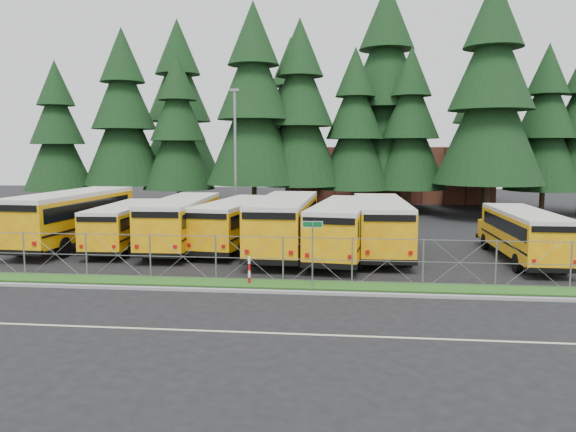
{
  "coord_description": "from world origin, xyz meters",
  "views": [
    {
      "loc": [
        1.82,
        -24.92,
        5.75
      ],
      "look_at": [
        -1.33,
        4.0,
        2.29
      ],
      "focal_mm": 35.0,
      "sensor_mm": 36.0,
      "label": 1
    }
  ],
  "objects_px": {
    "bus_2": "(183,223)",
    "bus_5": "(344,230)",
    "bus_0": "(76,219)",
    "bus_1": "(127,226)",
    "bus_6": "(380,227)",
    "striped_bollard": "(249,270)",
    "bus_3": "(237,224)",
    "street_sign": "(313,240)",
    "bus_4": "(285,225)",
    "bus_east": "(522,236)",
    "light_standard": "(235,153)"
  },
  "relations": [
    {
      "from": "bus_1",
      "to": "bus_4",
      "type": "xyz_separation_m",
      "value": [
        9.37,
        -0.68,
        0.27
      ]
    },
    {
      "from": "bus_3",
      "to": "bus_5",
      "type": "height_order",
      "value": "bus_5"
    },
    {
      "from": "bus_3",
      "to": "bus_1",
      "type": "bearing_deg",
      "value": -166.22
    },
    {
      "from": "bus_1",
      "to": "street_sign",
      "type": "xyz_separation_m",
      "value": [
        11.37,
        -8.34,
        0.74
      ]
    },
    {
      "from": "street_sign",
      "to": "bus_2",
      "type": "bearing_deg",
      "value": 133.37
    },
    {
      "from": "bus_4",
      "to": "bus_6",
      "type": "height_order",
      "value": "bus_4"
    },
    {
      "from": "bus_4",
      "to": "striped_bollard",
      "type": "xyz_separation_m",
      "value": [
        -0.73,
        -7.29,
        -0.97
      ]
    },
    {
      "from": "striped_bollard",
      "to": "bus_6",
      "type": "bearing_deg",
      "value": 52.74
    },
    {
      "from": "bus_3",
      "to": "bus_5",
      "type": "relative_size",
      "value": 0.94
    },
    {
      "from": "bus_6",
      "to": "street_sign",
      "type": "bearing_deg",
      "value": -112.9
    },
    {
      "from": "bus_1",
      "to": "street_sign",
      "type": "relative_size",
      "value": 3.5
    },
    {
      "from": "light_standard",
      "to": "bus_2",
      "type": "bearing_deg",
      "value": -96.91
    },
    {
      "from": "bus_3",
      "to": "street_sign",
      "type": "height_order",
      "value": "street_sign"
    },
    {
      "from": "bus_6",
      "to": "striped_bollard",
      "type": "height_order",
      "value": "bus_6"
    },
    {
      "from": "bus_0",
      "to": "bus_2",
      "type": "height_order",
      "value": "bus_0"
    },
    {
      "from": "bus_1",
      "to": "bus_east",
      "type": "distance_m",
      "value": 21.82
    },
    {
      "from": "bus_1",
      "to": "light_standard",
      "type": "relative_size",
      "value": 0.97
    },
    {
      "from": "bus_2",
      "to": "bus_6",
      "type": "relative_size",
      "value": 0.98
    },
    {
      "from": "bus_2",
      "to": "bus_5",
      "type": "distance_m",
      "value": 9.45
    },
    {
      "from": "bus_3",
      "to": "bus_0",
      "type": "bearing_deg",
      "value": -171.11
    },
    {
      "from": "bus_6",
      "to": "bus_0",
      "type": "bearing_deg",
      "value": 176.57
    },
    {
      "from": "bus_0",
      "to": "bus_5",
      "type": "bearing_deg",
      "value": -3.0
    },
    {
      "from": "street_sign",
      "to": "light_standard",
      "type": "relative_size",
      "value": 0.28
    },
    {
      "from": "bus_0",
      "to": "street_sign",
      "type": "relative_size",
      "value": 4.41
    },
    {
      "from": "bus_4",
      "to": "striped_bollard",
      "type": "relative_size",
      "value": 9.95
    },
    {
      "from": "bus_4",
      "to": "light_standard",
      "type": "relative_size",
      "value": 1.18
    },
    {
      "from": "bus_1",
      "to": "light_standard",
      "type": "bearing_deg",
      "value": 62.29
    },
    {
      "from": "bus_0",
      "to": "bus_5",
      "type": "relative_size",
      "value": 1.1
    },
    {
      "from": "bus_2",
      "to": "bus_3",
      "type": "bearing_deg",
      "value": 8.05
    },
    {
      "from": "bus_6",
      "to": "bus_east",
      "type": "height_order",
      "value": "bus_6"
    },
    {
      "from": "bus_5",
      "to": "striped_bollard",
      "type": "height_order",
      "value": "bus_5"
    },
    {
      "from": "light_standard",
      "to": "bus_6",
      "type": "bearing_deg",
      "value": -44.58
    },
    {
      "from": "bus_2",
      "to": "light_standard",
      "type": "relative_size",
      "value": 1.11
    },
    {
      "from": "striped_bollard",
      "to": "bus_5",
      "type": "bearing_deg",
      "value": 59.08
    },
    {
      "from": "bus_1",
      "to": "bus_3",
      "type": "height_order",
      "value": "bus_3"
    },
    {
      "from": "bus_east",
      "to": "light_standard",
      "type": "xyz_separation_m",
      "value": [
        -17.32,
        11.3,
        4.18
      ]
    },
    {
      "from": "bus_4",
      "to": "bus_east",
      "type": "height_order",
      "value": "bus_4"
    },
    {
      "from": "bus_6",
      "to": "bus_2",
      "type": "bearing_deg",
      "value": 176.58
    },
    {
      "from": "bus_0",
      "to": "bus_1",
      "type": "xyz_separation_m",
      "value": [
        3.35,
        -0.44,
        -0.33
      ]
    },
    {
      "from": "bus_4",
      "to": "bus_6",
      "type": "distance_m",
      "value": 5.23
    },
    {
      "from": "bus_0",
      "to": "striped_bollard",
      "type": "bearing_deg",
      "value": -31.63
    },
    {
      "from": "bus_4",
      "to": "bus_6",
      "type": "bearing_deg",
      "value": 7.16
    },
    {
      "from": "bus_2",
      "to": "bus_6",
      "type": "height_order",
      "value": "bus_6"
    },
    {
      "from": "bus_1",
      "to": "bus_5",
      "type": "relative_size",
      "value": 0.87
    },
    {
      "from": "bus_1",
      "to": "bus_6",
      "type": "height_order",
      "value": "bus_6"
    },
    {
      "from": "bus_3",
      "to": "light_standard",
      "type": "relative_size",
      "value": 1.05
    },
    {
      "from": "bus_4",
      "to": "street_sign",
      "type": "height_order",
      "value": "bus_4"
    },
    {
      "from": "light_standard",
      "to": "striped_bollard",
      "type": "bearing_deg",
      "value": -76.76
    },
    {
      "from": "bus_1",
      "to": "street_sign",
      "type": "height_order",
      "value": "street_sign"
    },
    {
      "from": "bus_1",
      "to": "bus_4",
      "type": "relative_size",
      "value": 0.82
    }
  ]
}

